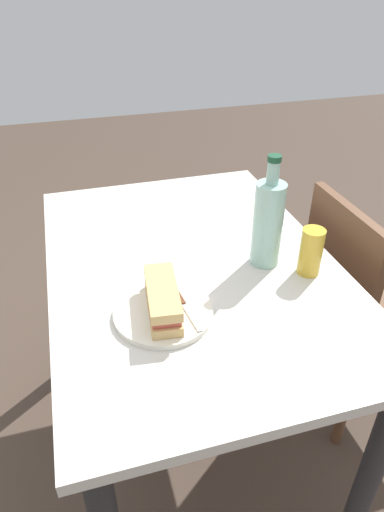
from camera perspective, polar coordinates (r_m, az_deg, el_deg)
name	(u,v)px	position (r m, az deg, el deg)	size (l,w,h in m)	color
ground_plane	(192,431)	(1.81, 0.00, -21.03)	(8.00, 8.00, 0.00)	#47382D
dining_table	(192,297)	(1.35, 0.00, -5.13)	(1.12, 0.78, 0.76)	beige
chair_far	(357,300)	(1.66, 19.92, -5.19)	(0.40, 0.40, 0.86)	brown
plate_near	(163,313)	(1.09, -3.60, -7.07)	(0.24, 0.24, 0.01)	silver
baguette_sandwich_near	(163,299)	(1.06, -3.68, -5.38)	(0.20, 0.09, 0.07)	tan
knife_near	(184,304)	(1.10, -1.03, -6.01)	(0.18, 0.03, 0.01)	silver
water_bottle	(268,222)	(1.22, 9.45, 4.16)	(0.08, 0.08, 0.31)	#99C6B7
beer_glass	(311,252)	(1.23, 14.62, 0.53)	(0.06, 0.06, 0.13)	gold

